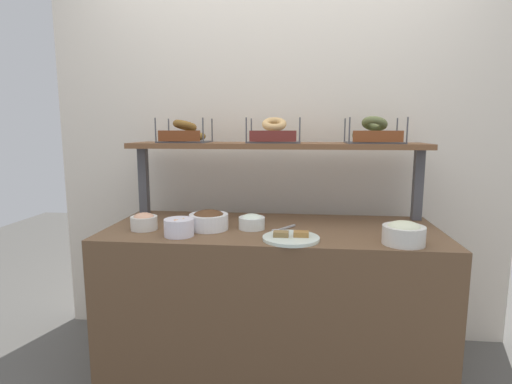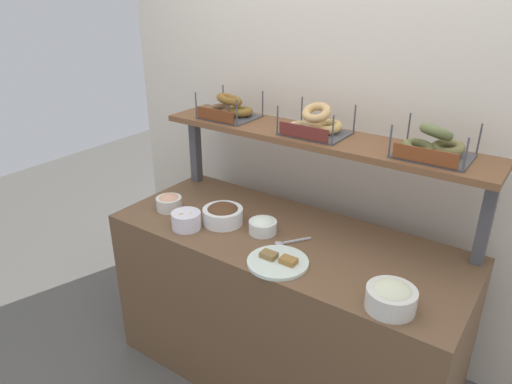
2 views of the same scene
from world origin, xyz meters
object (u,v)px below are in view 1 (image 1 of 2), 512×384
bowl_potato_salad (404,233)px  bowl_cream_cheese (252,221)px  bowl_fruit_salad (179,227)px  serving_spoon_near_plate (281,229)px  serving_plate_white (291,238)px  bagel_basket_cinnamon_raisin (185,134)px  bagel_basket_plain (274,134)px  bowl_lox_spread (144,221)px  bagel_basket_poppy (374,134)px  bowl_chocolate_spread (209,220)px

bowl_potato_salad → bowl_cream_cheese: bowl_potato_salad is taller
bowl_fruit_salad → serving_spoon_near_plate: bowl_fruit_salad is taller
serving_plate_white → serving_spoon_near_plate: 0.18m
bagel_basket_cinnamon_raisin → bagel_basket_plain: size_ratio=0.94×
bowl_potato_salad → bowl_lox_spread: bearing=174.2°
bowl_lox_spread → bagel_basket_poppy: 1.32m
bowl_fruit_salad → bagel_basket_poppy: (0.98, 0.48, 0.44)m
bowl_potato_salad → serving_plate_white: 0.50m
bowl_cream_cheese → bagel_basket_plain: bearing=73.7°
bagel_basket_poppy → bowl_cream_cheese: bearing=-154.6°
serving_spoon_near_plate → serving_plate_white: bearing=-71.4°
bagel_basket_cinnamon_raisin → serving_plate_white: bearing=-37.8°
bagel_basket_poppy → bowl_lox_spread: bearing=-162.2°
bowl_fruit_salad → bowl_lox_spread: (-0.21, 0.10, 0.00)m
bowl_fruit_salad → bowl_lox_spread: bowl_lox_spread is taller
bowl_fruit_salad → bagel_basket_cinnamon_raisin: bearing=101.7°
bowl_potato_salad → bowl_chocolate_spread: bowl_potato_salad is taller
bagel_basket_cinnamon_raisin → bagel_basket_poppy: size_ratio=0.92×
bowl_lox_spread → serving_spoon_near_plate: 0.70m
bowl_potato_salad → bowl_cream_cheese: (-0.71, 0.20, -0.01)m
bowl_potato_salad → bagel_basket_poppy: (-0.06, 0.51, 0.43)m
bowl_lox_spread → bowl_cream_cheese: bearing=8.0°
bowl_chocolate_spread → bowl_potato_salad: bearing=-10.5°
serving_plate_white → serving_spoon_near_plate: (-0.06, 0.17, -0.00)m
bowl_cream_cheese → serving_plate_white: 0.28m
serving_plate_white → bagel_basket_cinnamon_raisin: (-0.64, 0.49, 0.47)m
bowl_lox_spread → bagel_basket_poppy: bagel_basket_poppy is taller
serving_spoon_near_plate → bagel_basket_poppy: size_ratio=0.49×
bowl_cream_cheese → serving_spoon_near_plate: bearing=-7.8°
bowl_lox_spread → bagel_basket_poppy: (1.19, 0.38, 0.44)m
bowl_fruit_salad → serving_plate_white: bowl_fruit_salad is taller
bowl_potato_salad → bagel_basket_cinnamon_raisin: bearing=155.9°
serving_plate_white → bagel_basket_poppy: size_ratio=0.87×
bowl_chocolate_spread → bowl_cream_cheese: 0.22m
bowl_lox_spread → bagel_basket_plain: 0.86m
bowl_fruit_salad → serving_spoon_near_plate: 0.51m
bowl_lox_spread → bowl_fruit_salad: bearing=-24.8°
bowl_fruit_salad → bagel_basket_cinnamon_raisin: bagel_basket_cinnamon_raisin is taller
bowl_chocolate_spread → serving_plate_white: bearing=-20.1°
bowl_fruit_salad → bowl_cream_cheese: bowl_fruit_salad is taller
bowl_potato_salad → serving_plate_white: bowl_potato_salad is taller
bowl_fruit_salad → bowl_cream_cheese: 0.37m
bowl_potato_salad → bagel_basket_cinnamon_raisin: bagel_basket_cinnamon_raisin is taller
bowl_potato_salad → bagel_basket_cinnamon_raisin: 1.32m
bowl_chocolate_spread → bowl_lox_spread: (-0.33, -0.04, -0.01)m
serving_plate_white → bagel_basket_plain: (-0.12, 0.50, 0.47)m
bowl_cream_cheese → bagel_basket_cinnamon_raisin: bearing=144.6°
bowl_chocolate_spread → bowl_cream_cheese: (0.22, 0.03, -0.01)m
bowl_fruit_salad → serving_plate_white: 0.54m
bowl_potato_salad → bowl_cream_cheese: bearing=163.9°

